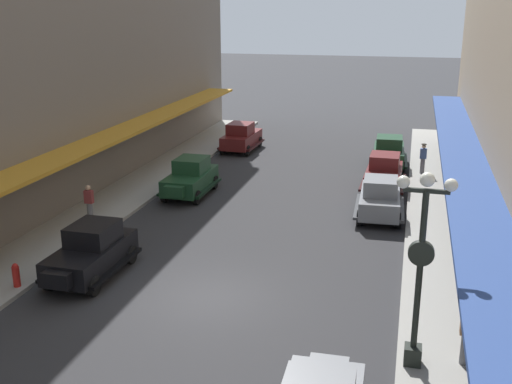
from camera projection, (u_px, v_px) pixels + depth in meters
The scene contains 14 objects.
ground_plane at pixel (210, 297), 20.00m from camera, with size 200.00×200.00×0.00m, color #2D2D30.
sidewalk_left at pixel (9, 271), 21.76m from camera, with size 3.00×60.00×0.15m, color #99968E.
sidewalk_right at pixel (451, 323), 18.20m from camera, with size 3.00×60.00×0.15m, color #99968E.
parked_car_1 at pixel (91, 250), 21.34m from camera, with size 2.18×4.27×1.84m.
parked_car_2 at pixel (389, 151), 35.76m from camera, with size 2.27×4.31×1.84m.
parked_car_3 at pixel (190, 176), 30.51m from camera, with size 2.14×4.26×1.84m.
parked_car_4 at pixel (380, 197), 27.28m from camera, with size 2.27×4.31×1.84m.
parked_car_5 at pixel (384, 172), 31.24m from camera, with size 2.19×4.28×1.84m.
parked_car_6 at pixel (241, 136), 39.80m from camera, with size 2.25×4.30×1.84m.
lamp_post_with_clock at pixel (420, 263), 15.21m from camera, with size 1.42×0.44×5.16m.
fire_hydrant at pixel (16, 275), 20.31m from camera, with size 0.24×0.24×0.82m.
pedestrian_0 at pixel (423, 158), 33.82m from camera, with size 0.36×0.28×1.67m.
pedestrian_2 at pixel (467, 335), 15.80m from camera, with size 0.36×0.24×1.64m.
pedestrian_3 at pixel (89, 203), 26.24m from camera, with size 0.36×0.24×1.64m.
Camera 1 is at (5.95, -17.20, 9.10)m, focal length 43.25 mm.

